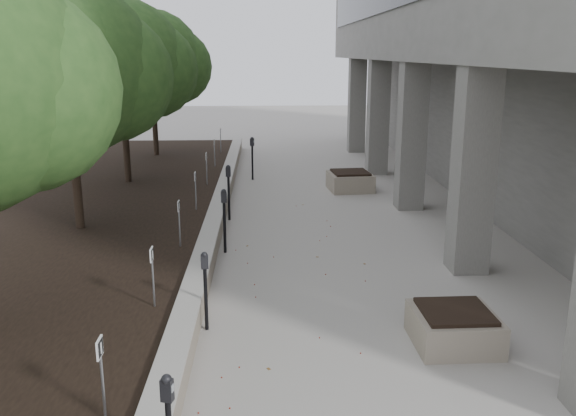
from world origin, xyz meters
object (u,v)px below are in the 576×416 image
object	(u,v)px
crabapple_tree_4	(122,91)
parking_meter_2	(206,291)
crabapple_tree_5	(153,83)
planter_back	(350,181)
crabapple_tree_3	(70,106)
parking_meter_4	(229,193)
parking_meter_5	(252,158)
planter_front	(454,327)
parking_meter_3	(224,221)

from	to	relation	value
crabapple_tree_4	parking_meter_2	world-z (taller)	crabapple_tree_4
crabapple_tree_5	planter_back	size ratio (longest dim) A/B	4.16
crabapple_tree_3	parking_meter_4	size ratio (longest dim) A/B	3.73
crabapple_tree_4	parking_meter_5	size ratio (longest dim) A/B	3.69
parking_meter_4	parking_meter_5	world-z (taller)	parking_meter_5
parking_meter_2	crabapple_tree_5	bearing A→B (deg)	90.84
parking_meter_4	planter_front	xyz separation A→B (m)	(3.72, -7.06, -0.45)
parking_meter_3	parking_meter_4	bearing A→B (deg)	83.25
crabapple_tree_5	parking_meter_4	bearing A→B (deg)	-68.11
planter_front	crabapple_tree_4	bearing A→B (deg)	124.48
crabapple_tree_5	parking_meter_3	world-z (taller)	crabapple_tree_5
crabapple_tree_4	parking_meter_4	size ratio (longest dim) A/B	3.73
parking_meter_5	planter_back	world-z (taller)	parking_meter_5
crabapple_tree_3	planter_front	world-z (taller)	crabapple_tree_3
parking_meter_2	parking_meter_3	distance (m)	3.78
crabapple_tree_5	parking_meter_2	xyz separation A→B (m)	(3.25, -14.52, -2.48)
parking_meter_4	parking_meter_5	bearing A→B (deg)	86.51
planter_front	planter_back	size ratio (longest dim) A/B	0.91
parking_meter_2	parking_meter_4	world-z (taller)	parking_meter_4
parking_meter_5	planter_front	size ratio (longest dim) A/B	1.24
crabapple_tree_4	parking_meter_2	size ratio (longest dim) A/B	4.23
parking_meter_5	parking_meter_4	bearing A→B (deg)	-74.25
crabapple_tree_3	crabapple_tree_5	world-z (taller)	same
crabapple_tree_4	crabapple_tree_5	world-z (taller)	same
crabapple_tree_4	planter_back	distance (m)	7.44
parking_meter_4	parking_meter_3	bearing A→B (deg)	-86.58
crabapple_tree_4	planter_back	bearing A→B (deg)	2.44
crabapple_tree_4	parking_meter_4	world-z (taller)	crabapple_tree_4
crabapple_tree_5	planter_front	world-z (taller)	crabapple_tree_5
parking_meter_3	parking_meter_4	size ratio (longest dim) A/B	0.98
crabapple_tree_3	crabapple_tree_4	world-z (taller)	same
parking_meter_3	crabapple_tree_3	bearing A→B (deg)	159.53
crabapple_tree_3	parking_meter_2	world-z (taller)	crabapple_tree_3
crabapple_tree_3	planter_back	xyz separation A→B (m)	(6.88, 5.29, -2.82)
parking_meter_4	parking_meter_5	distance (m)	5.15
crabapple_tree_5	parking_meter_5	xyz separation A→B (m)	(3.76, -2.97, -2.38)
parking_meter_5	crabapple_tree_5	bearing A→B (deg)	163.24
crabapple_tree_4	crabapple_tree_5	bearing A→B (deg)	90.00
crabapple_tree_3	crabapple_tree_5	xyz separation A→B (m)	(0.00, 10.00, 0.00)
crabapple_tree_5	parking_meter_5	world-z (taller)	crabapple_tree_5
crabapple_tree_4	planter_front	distance (m)	12.64
parking_meter_5	planter_front	world-z (taller)	parking_meter_5
crabapple_tree_4	parking_meter_3	bearing A→B (deg)	-60.05
parking_meter_2	parking_meter_4	xyz separation A→B (m)	(0.00, 6.43, 0.08)
crabapple_tree_3	crabapple_tree_4	xyz separation A→B (m)	(0.00, 5.00, 0.00)
parking_meter_3	planter_back	bearing A→B (deg)	51.40
parking_meter_3	crabapple_tree_5	bearing A→B (deg)	99.18
crabapple_tree_5	planter_back	distance (m)	8.80
parking_meter_2	planter_front	bearing A→B (deg)	-21.50
crabapple_tree_3	parking_meter_2	distance (m)	6.09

